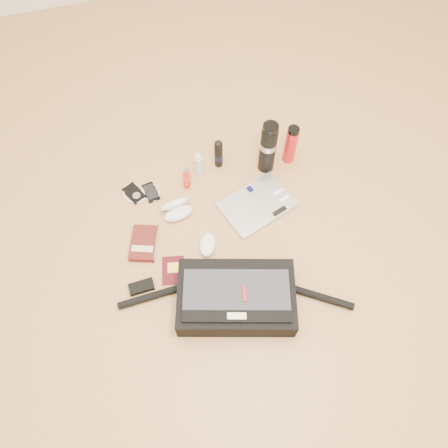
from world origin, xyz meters
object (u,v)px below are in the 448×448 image
at_px(messenger_bag, 235,298).
at_px(thermos_red, 291,145).
at_px(laptop, 257,205).
at_px(thermos_black, 268,148).
at_px(book, 144,243).

relative_size(messenger_bag, thermos_red, 4.21).
relative_size(laptop, thermos_black, 1.27).
bearing_deg(messenger_bag, thermos_red, 70.13).
bearing_deg(book, thermos_red, 38.38).
bearing_deg(thermos_black, thermos_red, 6.90).
bearing_deg(messenger_bag, laptop, 77.07).
xyz_separation_m(laptop, thermos_black, (0.11, 0.21, 0.14)).
bearing_deg(thermos_black, laptop, -118.42).
bearing_deg(thermos_red, laptop, -136.98).
bearing_deg(book, thermos_black, 40.52).
bearing_deg(thermos_black, messenger_bag, -119.14).
bearing_deg(laptop, messenger_bag, -137.82).
distance_m(thermos_black, thermos_red, 0.13).
height_order(book, thermos_red, thermos_red).
relative_size(laptop, thermos_red, 1.69).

